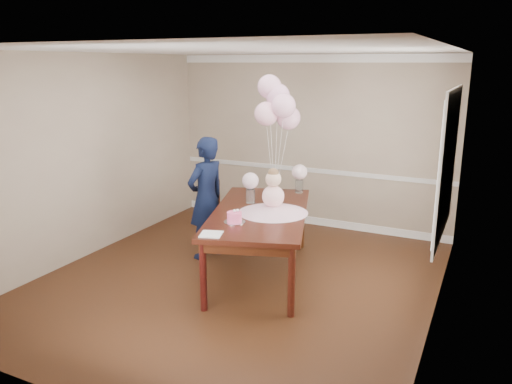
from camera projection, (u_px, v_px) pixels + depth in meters
name	position (u px, v px, depth m)	size (l,w,h in m)	color
floor	(237.00, 281.00, 6.05)	(4.50, 5.00, 0.00)	black
ceiling	(234.00, 50.00, 5.37)	(4.50, 5.00, 0.02)	white
wall_back	(310.00, 142.00, 7.89)	(4.50, 0.02, 2.70)	gray
wall_front	(70.00, 240.00, 3.53)	(4.50, 0.02, 2.70)	gray
wall_left	(87.00, 157.00, 6.66)	(0.02, 5.00, 2.70)	gray
wall_right	(443.00, 194.00, 4.77)	(0.02, 5.00, 2.70)	gray
chair_rail_trim	(309.00, 170.00, 8.00)	(4.50, 0.02, 0.07)	silver
crown_molding	(312.00, 58.00, 7.56)	(4.50, 0.02, 0.12)	white
baseboard_trim	(307.00, 220.00, 8.21)	(4.50, 0.02, 0.12)	white
window_frame	(448.00, 164.00, 5.16)	(0.02, 1.66, 1.56)	white
window_blinds	(446.00, 164.00, 5.17)	(0.01, 1.50, 1.40)	white
dining_table_top	(260.00, 213.00, 6.05)	(1.11, 2.21, 0.06)	black
table_apron	(260.00, 219.00, 6.07)	(1.00, 2.10, 0.11)	black
table_leg_fl	(203.00, 277.00, 5.25)	(0.08, 0.08, 0.77)	black
table_leg_fr	(291.00, 282.00, 5.12)	(0.08, 0.08, 0.77)	black
table_leg_bl	(237.00, 219.00, 7.20)	(0.08, 0.08, 0.77)	black
table_leg_br	(302.00, 221.00, 7.07)	(0.08, 0.08, 0.77)	black
baby_skirt	(273.00, 208.00, 5.96)	(0.84, 0.84, 0.11)	#DAA1B4
baby_torso	(273.00, 196.00, 5.92)	(0.27, 0.27, 0.27)	#FFA1CD
baby_head	(273.00, 179.00, 5.87)	(0.19, 0.19, 0.19)	beige
baby_hair	(273.00, 174.00, 5.85)	(0.13, 0.13, 0.13)	brown
cake_platter	(234.00, 222.00, 5.60)	(0.24, 0.24, 0.01)	silver
birthday_cake	(234.00, 217.00, 5.58)	(0.17, 0.17, 0.11)	#FF508C
cake_flower_a	(234.00, 211.00, 5.57)	(0.03, 0.03, 0.03)	silver
cake_flower_b	(238.00, 210.00, 5.58)	(0.03, 0.03, 0.03)	white
rose_vase_near	(250.00, 196.00, 6.37)	(0.11, 0.11, 0.18)	silver
roses_near	(250.00, 181.00, 6.31)	(0.21, 0.21, 0.21)	beige
rose_vase_far	(299.00, 186.00, 6.87)	(0.11, 0.11, 0.18)	silver
roses_far	(299.00, 172.00, 6.82)	(0.21, 0.21, 0.21)	#F5CDD2
napkin	(211.00, 234.00, 5.20)	(0.22, 0.22, 0.01)	white
balloon_weight	(274.00, 197.00, 6.61)	(0.04, 0.04, 0.02)	#B7B8BC
balloon_a	(266.00, 114.00, 6.35)	(0.31, 0.31, 0.31)	#F8B0C4
balloon_b	(283.00, 106.00, 6.24)	(0.31, 0.31, 0.31)	#F1AAC9
balloon_c	(278.00, 96.00, 6.38)	(0.31, 0.31, 0.31)	#E6A3C6
balloon_d	(269.00, 87.00, 6.39)	(0.31, 0.31, 0.31)	#E7A4C1
balloon_e	(289.00, 118.00, 6.41)	(0.31, 0.31, 0.31)	#E4A2BC
balloon_ribbon_a	(270.00, 163.00, 6.50)	(0.00, 0.00, 0.93)	white
balloon_ribbon_b	(279.00, 159.00, 6.45)	(0.00, 0.00, 1.04)	silver
balloon_ribbon_c	(276.00, 154.00, 6.52)	(0.00, 0.00, 1.15)	white
balloon_ribbon_d	(272.00, 149.00, 6.52)	(0.00, 0.00, 1.26)	white
balloon_ribbon_e	(281.00, 164.00, 6.53)	(0.00, 0.00, 0.87)	white
dining_chair_seat	(226.00, 220.00, 7.01)	(0.41, 0.41, 0.05)	#3C1E10
chair_leg_fl	(211.00, 237.00, 6.97)	(0.04, 0.04, 0.40)	#35180E
chair_leg_fr	(233.00, 240.00, 6.86)	(0.04, 0.04, 0.40)	#37160F
chair_leg_bl	(220.00, 230.00, 7.28)	(0.04, 0.04, 0.40)	#38120F
chair_leg_br	(242.00, 233.00, 7.16)	(0.04, 0.04, 0.40)	#34140E
chair_back_post_l	(209.00, 203.00, 6.85)	(0.04, 0.04, 0.53)	#33130E
chair_back_post_r	(219.00, 197.00, 7.16)	(0.04, 0.04, 0.53)	#3A1C0F
chair_slat_low	(214.00, 208.00, 7.03)	(0.03, 0.38, 0.05)	#3C2210
chair_slat_mid	(214.00, 198.00, 7.00)	(0.03, 0.38, 0.05)	#3D2310
chair_slat_top	(213.00, 187.00, 6.96)	(0.03, 0.38, 0.05)	#3A130F
woman	(206.00, 198.00, 6.62)	(0.60, 0.40, 1.65)	black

